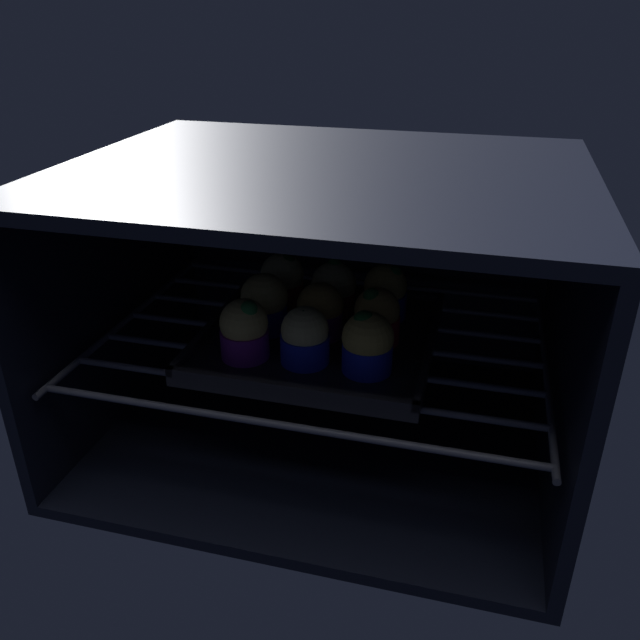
{
  "coord_description": "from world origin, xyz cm",
  "views": [
    {
      "loc": [
        17.92,
        -48.19,
        52.7
      ],
      "look_at": [
        0.0,
        20.11,
        17.19
      ],
      "focal_mm": 36.37,
      "sensor_mm": 36.0,
      "label": 1
    }
  ],
  "objects_px": {
    "muffin_row1_col2": "(377,317)",
    "muffin_row2_col0": "(283,280)",
    "muffin_row0_col0": "(244,330)",
    "muffin_row1_col0": "(264,304)",
    "muffin_row2_col1": "(334,289)",
    "baking_tray": "(320,338)",
    "muffin_row0_col1": "(307,337)",
    "muffin_row2_col2": "(385,292)",
    "muffin_row0_col2": "(367,343)",
    "muffin_row1_col1": "(318,311)"
  },
  "relations": [
    {
      "from": "muffin_row0_col2",
      "to": "muffin_row2_col1",
      "type": "distance_m",
      "value": 0.16
    },
    {
      "from": "baking_tray",
      "to": "muffin_row2_col0",
      "type": "xyz_separation_m",
      "value": [
        -0.07,
        0.07,
        0.04
      ]
    },
    {
      "from": "baking_tray",
      "to": "muffin_row0_col2",
      "type": "bearing_deg",
      "value": -43.67
    },
    {
      "from": "muffin_row0_col0",
      "to": "muffin_row0_col1",
      "type": "relative_size",
      "value": 1.11
    },
    {
      "from": "muffin_row0_col2",
      "to": "muffin_row2_col2",
      "type": "xyz_separation_m",
      "value": [
        -0.0,
        0.14,
        -0.0
      ]
    },
    {
      "from": "muffin_row0_col1",
      "to": "muffin_row2_col0",
      "type": "xyz_separation_m",
      "value": [
        -0.07,
        0.14,
        0.0
      ]
    },
    {
      "from": "muffin_row1_col1",
      "to": "baking_tray",
      "type": "bearing_deg",
      "value": -17.22
    },
    {
      "from": "muffin_row1_col1",
      "to": "muffin_row2_col0",
      "type": "distance_m",
      "value": 0.1
    },
    {
      "from": "muffin_row1_col0",
      "to": "muffin_row2_col2",
      "type": "height_order",
      "value": "muffin_row1_col0"
    },
    {
      "from": "muffin_row0_col0",
      "to": "muffin_row1_col0",
      "type": "xyz_separation_m",
      "value": [
        0.0,
        0.07,
        0.0
      ]
    },
    {
      "from": "muffin_row0_col0",
      "to": "baking_tray",
      "type": "bearing_deg",
      "value": 46.42
    },
    {
      "from": "muffin_row0_col2",
      "to": "muffin_row1_col0",
      "type": "distance_m",
      "value": 0.16
    },
    {
      "from": "muffin_row1_col1",
      "to": "muffin_row2_col0",
      "type": "relative_size",
      "value": 0.92
    },
    {
      "from": "muffin_row0_col1",
      "to": "muffin_row2_col1",
      "type": "distance_m",
      "value": 0.14
    },
    {
      "from": "muffin_row2_col1",
      "to": "muffin_row2_col2",
      "type": "height_order",
      "value": "same"
    },
    {
      "from": "muffin_row0_col2",
      "to": "muffin_row1_col1",
      "type": "height_order",
      "value": "muffin_row0_col2"
    },
    {
      "from": "baking_tray",
      "to": "muffin_row2_col2",
      "type": "bearing_deg",
      "value": 46.13
    },
    {
      "from": "muffin_row2_col0",
      "to": "muffin_row1_col2",
      "type": "bearing_deg",
      "value": -26.78
    },
    {
      "from": "muffin_row1_col2",
      "to": "muffin_row2_col1",
      "type": "bearing_deg",
      "value": 134.99
    },
    {
      "from": "muffin_row1_col2",
      "to": "muffin_row0_col1",
      "type": "bearing_deg",
      "value": -134.69
    },
    {
      "from": "muffin_row1_col0",
      "to": "muffin_row2_col0",
      "type": "bearing_deg",
      "value": 90.33
    },
    {
      "from": "muffin_row2_col0",
      "to": "muffin_row2_col1",
      "type": "bearing_deg",
      "value": -1.21
    },
    {
      "from": "muffin_row1_col0",
      "to": "muffin_row1_col1",
      "type": "distance_m",
      "value": 0.07
    },
    {
      "from": "muffin_row2_col1",
      "to": "muffin_row1_col1",
      "type": "bearing_deg",
      "value": -92.74
    },
    {
      "from": "muffin_row1_col2",
      "to": "muffin_row2_col0",
      "type": "xyz_separation_m",
      "value": [
        -0.14,
        0.07,
        0.0
      ]
    },
    {
      "from": "muffin_row1_col1",
      "to": "muffin_row1_col2",
      "type": "distance_m",
      "value": 0.07
    },
    {
      "from": "muffin_row2_col1",
      "to": "muffin_row2_col2",
      "type": "xyz_separation_m",
      "value": [
        0.07,
        0.0,
        0.0
      ]
    },
    {
      "from": "muffin_row2_col2",
      "to": "muffin_row0_col2",
      "type": "bearing_deg",
      "value": -88.52
    },
    {
      "from": "muffin_row0_col2",
      "to": "muffin_row2_col1",
      "type": "xyz_separation_m",
      "value": [
        -0.07,
        0.14,
        -0.0
      ]
    },
    {
      "from": "muffin_row0_col0",
      "to": "muffin_row1_col1",
      "type": "relative_size",
      "value": 1.1
    },
    {
      "from": "muffin_row0_col0",
      "to": "muffin_row2_col2",
      "type": "xyz_separation_m",
      "value": [
        0.14,
        0.14,
        -0.0
      ]
    },
    {
      "from": "baking_tray",
      "to": "muffin_row0_col1",
      "type": "relative_size",
      "value": 4.14
    },
    {
      "from": "muffin_row1_col2",
      "to": "muffin_row2_col0",
      "type": "relative_size",
      "value": 0.98
    },
    {
      "from": "muffin_row0_col2",
      "to": "muffin_row2_col2",
      "type": "bearing_deg",
      "value": 91.48
    },
    {
      "from": "muffin_row0_col2",
      "to": "muffin_row2_col0",
      "type": "distance_m",
      "value": 0.2
    },
    {
      "from": "muffin_row0_col1",
      "to": "muffin_row0_col2",
      "type": "relative_size",
      "value": 0.92
    },
    {
      "from": "muffin_row1_col0",
      "to": "muffin_row0_col2",
      "type": "bearing_deg",
      "value": -24.54
    },
    {
      "from": "muffin_row0_col0",
      "to": "muffin_row1_col2",
      "type": "distance_m",
      "value": 0.16
    },
    {
      "from": "muffin_row0_col2",
      "to": "muffin_row0_col1",
      "type": "bearing_deg",
      "value": 178.95
    },
    {
      "from": "muffin_row1_col1",
      "to": "muffin_row2_col1",
      "type": "distance_m",
      "value": 0.07
    },
    {
      "from": "muffin_row2_col2",
      "to": "muffin_row0_col1",
      "type": "bearing_deg",
      "value": -115.55
    },
    {
      "from": "muffin_row0_col2",
      "to": "muffin_row1_col1",
      "type": "distance_m",
      "value": 0.1
    },
    {
      "from": "muffin_row0_col0",
      "to": "muffin_row2_col0",
      "type": "bearing_deg",
      "value": 90.14
    },
    {
      "from": "muffin_row2_col2",
      "to": "muffin_row1_col0",
      "type": "bearing_deg",
      "value": -151.55
    },
    {
      "from": "muffin_row2_col0",
      "to": "muffin_row2_col1",
      "type": "distance_m",
      "value": 0.07
    },
    {
      "from": "muffin_row1_col0",
      "to": "muffin_row2_col2",
      "type": "xyz_separation_m",
      "value": [
        0.14,
        0.07,
        -0.0
      ]
    },
    {
      "from": "baking_tray",
      "to": "muffin_row0_col1",
      "type": "height_order",
      "value": "muffin_row0_col1"
    },
    {
      "from": "muffin_row0_col1",
      "to": "muffin_row2_col2",
      "type": "bearing_deg",
      "value": 64.45
    },
    {
      "from": "muffin_row0_col0",
      "to": "muffin_row2_col2",
      "type": "height_order",
      "value": "muffin_row0_col0"
    },
    {
      "from": "baking_tray",
      "to": "muffin_row0_col1",
      "type": "bearing_deg",
      "value": -88.19
    }
  ]
}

